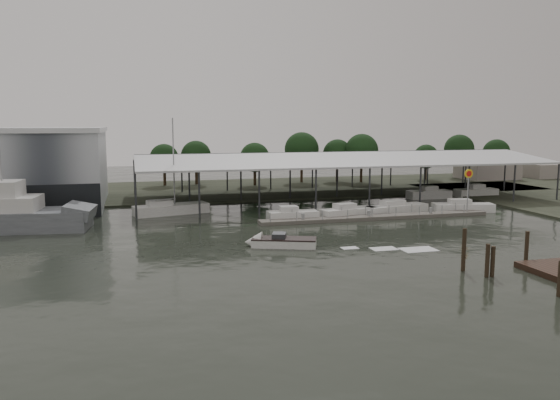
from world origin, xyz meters
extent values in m
plane|color=#232921|center=(0.00, 0.00, 0.00)|extent=(200.00, 200.00, 0.00)
cube|color=#3C4131|center=(0.00, 42.00, 0.10)|extent=(140.00, 30.00, 0.30)
cube|color=#AFB5BB|center=(-28.00, 30.00, 5.00)|extent=(24.00, 20.00, 10.00)
cube|color=silver|center=(-28.00, 30.00, 10.20)|extent=(24.50, 20.50, 0.60)
cube|color=#303235|center=(17.00, 28.00, 6.76)|extent=(58.00, 0.40, 0.30)
cylinder|color=#303235|center=(-12.00, 16.50, 2.75)|extent=(0.24, 0.24, 5.50)
cylinder|color=#303235|center=(46.00, 16.50, 2.75)|extent=(0.24, 0.24, 5.50)
cylinder|color=#303235|center=(-12.00, 39.50, 2.75)|extent=(0.24, 0.24, 5.50)
cylinder|color=#303235|center=(46.00, 39.50, 2.75)|extent=(0.24, 0.24, 5.50)
cube|color=#625E56|center=(15.00, 10.00, 0.20)|extent=(28.00, 2.00, 0.40)
cylinder|color=gray|center=(2.00, 9.10, 0.80)|extent=(0.10, 0.10, 1.20)
cylinder|color=gray|center=(28.00, 10.90, 0.80)|extent=(0.10, 0.10, 1.20)
cube|color=gray|center=(14.00, 10.00, 0.70)|extent=(0.30, 0.30, 0.70)
cylinder|color=gray|center=(27.00, 10.00, 2.50)|extent=(0.16, 0.16, 5.00)
cylinder|color=yellow|center=(27.00, 10.00, 5.00)|extent=(1.10, 0.12, 1.10)
cylinder|color=red|center=(27.00, 9.93, 5.00)|extent=(0.70, 0.05, 0.70)
cube|color=gray|center=(55.00, 45.00, 2.00)|extent=(10.00, 8.00, 4.00)
cube|color=gray|center=(68.00, 44.00, 1.50)|extent=(8.00, 6.00, 3.00)
cube|color=slate|center=(-24.31, 13.41, 0.90)|extent=(15.46, 6.85, 2.40)
cube|color=slate|center=(-17.77, 12.66, 1.90)|extent=(3.43, 5.27, 1.73)
cube|color=silver|center=(-25.21, 13.51, 2.69)|extent=(7.48, 5.07, 1.80)
cube|color=silver|center=(-25.21, 13.51, 4.39)|extent=(3.99, 4.06, 1.61)
cylinder|color=gray|center=(-25.21, 13.51, 6.79)|extent=(0.18, 0.18, 3.50)
cube|color=white|center=(-7.83, 19.67, 0.50)|extent=(9.42, 4.83, 1.40)
cube|color=silver|center=(-9.23, 19.30, 1.40)|extent=(3.26, 2.47, 0.80)
cylinder|color=gray|center=(-7.39, 19.79, 6.27)|extent=(0.16, 0.16, 10.82)
cylinder|color=gray|center=(-8.96, 19.37, 1.90)|extent=(3.41, 1.01, 0.12)
cube|color=white|center=(0.71, -1.12, 0.35)|extent=(6.08, 3.93, 0.90)
cone|color=white|center=(-1.92, -0.12, 0.35)|extent=(2.21, 2.44, 2.00)
cube|color=black|center=(0.71, -1.12, 0.75)|extent=(6.10, 3.98, 0.12)
cube|color=#303235|center=(0.28, -0.96, 1.00)|extent=(1.62, 1.74, 0.50)
cube|color=silver|center=(6.19, -3.23, 0.02)|extent=(2.30, 1.50, 0.04)
cube|color=silver|center=(8.99, -4.30, 0.02)|extent=(3.10, 2.00, 0.04)
cube|color=silver|center=(11.79, -5.38, 0.02)|extent=(3.90, 2.50, 0.04)
cube|color=white|center=(5.35, 11.80, 0.50)|extent=(5.83, 2.39, 1.10)
cube|color=silver|center=(4.85, 11.80, 1.30)|extent=(2.07, 1.67, 0.70)
cube|color=white|center=(12.36, 12.14, 0.50)|extent=(7.37, 3.72, 1.10)
cube|color=silver|center=(11.86, 12.14, 1.30)|extent=(2.77, 2.12, 0.70)
cube|color=white|center=(19.08, 13.07, 0.50)|extent=(8.70, 3.98, 1.10)
cube|color=silver|center=(18.58, 13.07, 1.30)|extent=(3.23, 2.21, 0.70)
cube|color=white|center=(27.73, 11.95, 0.50)|extent=(7.78, 3.91, 1.10)
cube|color=silver|center=(27.23, 11.95, 1.30)|extent=(2.92, 2.18, 0.70)
cylinder|color=#312618|center=(12.66, -14.39, 0.82)|extent=(0.32, 0.32, 2.84)
cylinder|color=#312618|center=(12.23, -14.37, 0.92)|extent=(0.32, 0.32, 3.03)
cylinder|color=#312618|center=(11.53, -12.48, 1.33)|extent=(0.32, 0.32, 3.86)
cylinder|color=#312618|center=(18.07, -11.32, 0.93)|extent=(0.32, 0.32, 3.07)
cylinder|color=#312618|center=(13.92, -19.47, 0.87)|extent=(0.32, 0.32, 2.94)
cylinder|color=black|center=(-6.84, 49.71, 1.79)|extent=(0.50, 0.50, 3.58)
sphere|color=#173315|center=(-6.84, 49.71, 5.01)|extent=(5.01, 5.01, 5.01)
cylinder|color=black|center=(-1.29, 49.75, 1.91)|extent=(0.50, 0.50, 3.82)
sphere|color=#173315|center=(-1.29, 49.75, 5.35)|extent=(5.35, 5.35, 5.35)
cylinder|color=black|center=(8.46, 45.73, 1.84)|extent=(0.50, 0.50, 3.67)
sphere|color=#173315|center=(8.46, 45.73, 5.14)|extent=(5.14, 5.14, 5.14)
cylinder|color=black|center=(17.93, 48.51, 2.25)|extent=(0.50, 0.50, 4.50)
sphere|color=#173315|center=(17.93, 48.51, 6.30)|extent=(6.30, 6.30, 6.30)
cylinder|color=black|center=(24.88, 48.39, 1.93)|extent=(0.50, 0.50, 3.86)
sphere|color=#173315|center=(24.88, 48.39, 5.41)|extent=(5.41, 5.41, 5.41)
cylinder|color=black|center=(28.61, 45.70, 2.18)|extent=(0.50, 0.50, 4.36)
sphere|color=#173315|center=(28.61, 45.70, 6.10)|extent=(6.10, 6.10, 6.10)
cylinder|color=black|center=(42.72, 47.09, 1.67)|extent=(0.50, 0.50, 3.34)
sphere|color=#173315|center=(42.72, 47.09, 4.67)|extent=(4.67, 4.67, 4.67)
cylinder|color=black|center=(51.16, 48.98, 2.11)|extent=(0.50, 0.50, 4.21)
sphere|color=#173315|center=(51.16, 48.98, 5.90)|extent=(5.90, 5.90, 5.90)
cylinder|color=black|center=(57.67, 46.04, 1.89)|extent=(0.50, 0.50, 3.78)
sphere|color=#173315|center=(57.67, 46.04, 5.29)|extent=(5.29, 5.29, 5.29)
camera|label=1|loc=(-12.24, -47.41, 11.01)|focal=35.00mm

